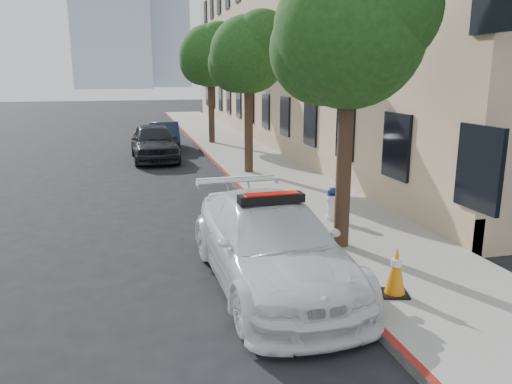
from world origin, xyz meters
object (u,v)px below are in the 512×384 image
at_px(parked_car_mid, 154,142).
at_px(fire_hydrant, 332,204).
at_px(parked_car_far, 164,136).
at_px(traffic_cone, 396,271).
at_px(police_car, 271,243).

height_order(parked_car_mid, fire_hydrant, parked_car_mid).
height_order(parked_car_far, fire_hydrant, parked_car_far).
bearing_deg(fire_hydrant, parked_car_mid, 105.69).
bearing_deg(traffic_cone, parked_car_far, 97.53).
xyz_separation_m(parked_car_mid, fire_hydrant, (3.57, -10.46, -0.23)).
relative_size(parked_car_far, fire_hydrant, 5.01).
height_order(police_car, parked_car_mid, police_car).
bearing_deg(parked_car_mid, traffic_cone, -80.49).
bearing_deg(parked_car_far, traffic_cone, -79.07).
height_order(police_car, parked_car_far, police_car).
xyz_separation_m(parked_car_mid, parked_car_far, (0.63, 2.81, -0.12)).
bearing_deg(parked_car_far, fire_hydrant, -74.10).
bearing_deg(parked_car_far, parked_car_mid, -99.19).
xyz_separation_m(parked_car_far, fire_hydrant, (2.94, -13.27, -0.11)).
bearing_deg(fire_hydrant, traffic_cone, -102.16).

